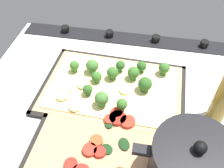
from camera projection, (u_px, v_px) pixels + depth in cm
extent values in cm
cube|color=white|center=(120.00, 102.00, 69.78)|extent=(82.47, 62.73, 3.00)
cube|color=black|center=(132.00, 39.00, 87.15)|extent=(79.17, 7.00, 0.80)
cylinder|color=black|center=(205.00, 43.00, 83.21)|extent=(2.80, 2.80, 1.80)
cylinder|color=black|center=(156.00, 38.00, 85.21)|extent=(2.80, 2.80, 1.80)
cylinder|color=black|center=(109.00, 33.00, 87.20)|extent=(2.80, 2.80, 1.80)
cylinder|color=black|center=(65.00, 29.00, 89.20)|extent=(2.80, 2.80, 1.80)
cube|color=black|center=(113.00, 90.00, 70.48)|extent=(41.70, 29.00, 0.50)
cube|color=black|center=(121.00, 60.00, 78.95)|extent=(40.68, 2.78, 1.30)
cube|color=black|center=(102.00, 127.00, 61.42)|extent=(40.68, 2.78, 1.30)
cube|color=black|center=(183.00, 101.00, 67.28)|extent=(2.27, 27.46, 1.30)
cube|color=black|center=(49.00, 79.00, 73.09)|extent=(2.27, 27.46, 1.30)
cube|color=tan|center=(113.00, 89.00, 69.93)|extent=(39.21, 26.51, 1.00)
cube|color=#EFDB8C|center=(113.00, 87.00, 69.42)|extent=(36.05, 23.89, 0.40)
cone|color=#68AD54|center=(93.00, 71.00, 72.87)|extent=(2.05, 2.05, 1.18)
sphere|color=#427533|center=(92.00, 66.00, 71.42)|extent=(3.73, 3.73, 3.73)
cone|color=#4D8B3F|center=(120.00, 69.00, 73.11)|extent=(1.51, 1.51, 1.35)
sphere|color=#2D5B23|center=(120.00, 65.00, 71.87)|extent=(2.75, 2.75, 2.75)
cone|color=#5B9F46|center=(97.00, 81.00, 70.27)|extent=(1.64, 1.64, 0.89)
sphere|color=#386B28|center=(97.00, 77.00, 69.13)|extent=(2.98, 2.98, 2.98)
cone|color=#5B9F46|center=(163.00, 72.00, 72.29)|extent=(1.78, 1.78, 1.24)
sphere|color=#386B28|center=(164.00, 68.00, 70.96)|extent=(3.23, 3.23, 3.23)
cone|color=#4D8B3F|center=(144.00, 89.00, 67.86)|extent=(2.11, 2.11, 1.16)
sphere|color=#2D5B23|center=(145.00, 84.00, 66.39)|extent=(3.83, 3.83, 3.83)
cone|color=#5B9F46|center=(75.00, 70.00, 73.04)|extent=(1.54, 1.54, 1.32)
sphere|color=#386B28|center=(74.00, 65.00, 71.80)|extent=(2.79, 2.79, 2.79)
cone|color=#4D8B3F|center=(141.00, 70.00, 73.11)|extent=(1.63, 1.63, 1.05)
sphere|color=#2D5B23|center=(142.00, 66.00, 71.92)|extent=(2.96, 2.96, 2.96)
cone|color=#5B9F46|center=(113.00, 77.00, 71.00)|extent=(1.85, 1.85, 1.20)
sphere|color=#386B28|center=(113.00, 72.00, 69.64)|extent=(3.36, 3.36, 3.36)
cone|color=#5B9F46|center=(133.00, 77.00, 70.98)|extent=(1.90, 1.90, 1.17)
sphere|color=#386B28|center=(134.00, 73.00, 69.60)|extent=(3.46, 3.46, 3.46)
cone|color=#68AD54|center=(102.00, 103.00, 64.27)|extent=(2.00, 2.00, 1.29)
sphere|color=#427533|center=(102.00, 98.00, 62.81)|extent=(3.64, 3.64, 3.64)
cone|color=#5B9F46|center=(122.00, 108.00, 63.23)|extent=(1.58, 1.58, 1.20)
sphere|color=#386B28|center=(122.00, 104.00, 62.01)|extent=(2.88, 2.88, 2.88)
cone|color=#4D8B3F|center=(88.00, 93.00, 66.89)|extent=(1.50, 1.50, 0.99)
sphere|color=#2D5B23|center=(88.00, 89.00, 65.78)|extent=(2.73, 2.73, 2.73)
ellipsoid|color=#EFDB8C|center=(124.00, 91.00, 67.45)|extent=(3.34, 3.01, 0.99)
ellipsoid|color=#EFDB8C|center=(67.00, 89.00, 67.98)|extent=(3.82, 3.64, 1.10)
ellipsoid|color=#EFDB8C|center=(62.00, 96.00, 66.14)|extent=(4.84, 4.87, 1.27)
ellipsoid|color=#EFDB8C|center=(75.00, 107.00, 63.70)|extent=(4.66, 4.65, 1.19)
ellipsoid|color=#EFDB8C|center=(84.00, 85.00, 68.93)|extent=(4.82, 4.59, 1.32)
cube|color=black|center=(96.00, 144.00, 58.59)|extent=(31.16, 25.16, 0.50)
cube|color=black|center=(107.00, 106.00, 66.14)|extent=(30.72, 1.78, 1.30)
cube|color=black|center=(158.00, 155.00, 56.32)|extent=(1.66, 24.60, 1.30)
cube|color=black|center=(38.00, 133.00, 60.27)|extent=(1.66, 24.60, 1.30)
cube|color=tan|center=(96.00, 143.00, 58.08)|extent=(28.72, 22.72, 0.90)
cylinder|color=red|center=(90.00, 150.00, 55.79)|extent=(3.36, 3.36, 1.00)
cylinder|color=red|center=(110.00, 120.00, 61.52)|extent=(2.99, 2.99, 1.00)
cylinder|color=red|center=(128.00, 122.00, 61.05)|extent=(3.82, 3.82, 1.00)
cylinder|color=#B22319|center=(100.00, 152.00, 55.38)|extent=(2.80, 2.80, 1.00)
cylinder|color=#D14723|center=(96.00, 141.00, 57.36)|extent=(3.09, 3.09, 1.00)
cylinder|color=red|center=(117.00, 113.00, 62.88)|extent=(3.19, 3.19, 1.00)
cylinder|color=#B22319|center=(71.00, 164.00, 53.42)|extent=(2.97, 2.97, 1.00)
cylinder|color=#B22319|center=(118.00, 118.00, 61.79)|extent=(4.40, 4.40, 1.00)
ellipsoid|color=#193819|center=(124.00, 144.00, 56.92)|extent=(3.76, 4.17, 0.60)
ellipsoid|color=#193819|center=(107.00, 149.00, 56.06)|extent=(3.84, 3.68, 0.60)
ellipsoid|color=#193819|center=(109.00, 124.00, 60.76)|extent=(2.52, 2.98, 0.60)
cylinder|color=black|center=(190.00, 168.00, 48.55)|extent=(16.28, 16.28, 12.19)
cylinder|color=black|center=(198.00, 152.00, 43.81)|extent=(16.60, 16.60, 0.80)
sphere|color=black|center=(200.00, 148.00, 42.64)|extent=(2.40, 2.40, 2.40)
cube|color=black|center=(142.00, 150.00, 46.91)|extent=(3.60, 2.00, 1.20)
cylinder|color=olive|center=(224.00, 97.00, 58.34)|extent=(4.54, 4.54, 16.42)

